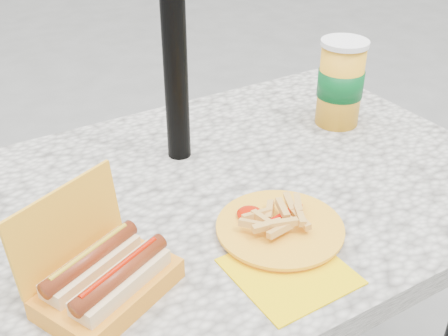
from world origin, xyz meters
TOP-DOWN VIEW (x-y plane):
  - picnic_table at (0.00, 0.00)m, footprint 1.20×0.80m
  - hotdog_box at (-0.30, -0.17)m, footprint 0.25×0.22m
  - fries_plate at (0.02, -0.19)m, footprint 0.25×0.30m
  - soda_cup at (0.40, 0.10)m, footprint 0.11×0.11m

SIDE VIEW (x-z plane):
  - picnic_table at x=0.00m, z-range 0.27..1.02m
  - fries_plate at x=0.02m, z-range 0.74..0.78m
  - hotdog_box at x=-0.30m, z-range 0.70..0.87m
  - soda_cup at x=0.40m, z-range 0.75..0.96m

